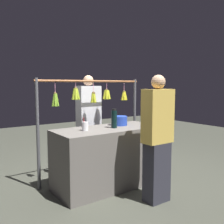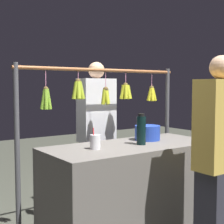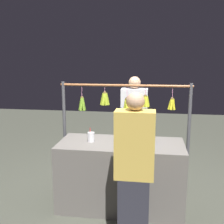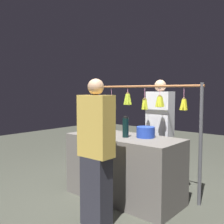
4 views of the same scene
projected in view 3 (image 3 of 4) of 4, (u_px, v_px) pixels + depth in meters
name	position (u px, v px, depth m)	size (l,w,h in m)	color
ground_plane	(121.00, 205.00, 3.51)	(12.00, 12.00, 0.00)	#3F4137
market_counter	(121.00, 175.00, 3.42)	(1.52, 0.68, 0.83)	#66605B
display_rack	(124.00, 115.00, 3.72)	(1.76, 0.13, 1.53)	#4C4C51
water_bottle	(126.00, 134.00, 3.26)	(0.08, 0.08, 0.27)	black
blue_bucket	(144.00, 136.00, 3.39)	(0.23, 0.23, 0.14)	#2340B0
drink_cup	(91.00, 137.00, 3.39)	(0.08, 0.08, 0.17)	silver
vendor_person	(134.00, 131.00, 4.05)	(0.38, 0.20, 1.59)	#2D2D38
customer_person	(134.00, 174.00, 2.61)	(0.37, 0.20, 1.55)	#2D2D38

